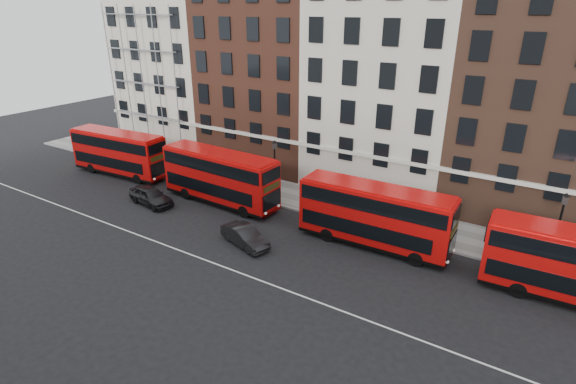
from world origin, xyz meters
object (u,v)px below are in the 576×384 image
Objects in this scene: bus_c at (374,215)px; bus_a at (118,152)px; car_front at (245,236)px; bus_b at (220,176)px; car_rear at (151,196)px.

bus_a is at bearing 178.85° from bus_c.
bus_a is 2.54× the size of car_front.
bus_b is 8.13m from car_front.
bus_a is at bearing 74.55° from car_rear.
car_rear reaches higher than car_front.
bus_b is at bearing 178.84° from bus_c.
bus_c is at bearing -41.34° from car_front.
bus_c is 2.37× the size of car_rear.
car_front is at bearing -89.49° from car_rear.
bus_a is 2.35× the size of car_rear.
car_front is (-7.70, -4.83, -1.72)m from bus_c.
bus_c is (14.00, -0.00, -0.05)m from bus_b.
bus_c is 19.25m from car_rear.
car_front is at bearing -149.06° from bus_c.
bus_b is 2.42× the size of car_rear.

